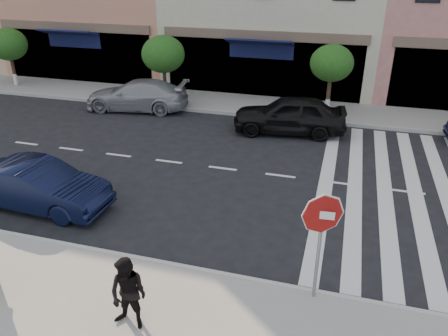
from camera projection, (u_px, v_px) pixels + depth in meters
ground at (180, 231)px, 11.57m from camera, size 120.00×120.00×0.00m
sidewalk_near at (108, 335)px, 8.30m from camera, size 60.00×4.50×0.15m
sidewalk_far at (263, 106)px, 21.05m from camera, size 60.00×3.00×0.15m
street_tree_wa at (8, 45)px, 23.40m from camera, size 2.00×2.00×3.05m
street_tree_wb at (163, 54)px, 21.16m from camera, size 2.10×2.10×3.06m
street_tree_c at (332, 63)px, 19.13m from camera, size 1.90×1.90×3.04m
stop_sign at (322, 224)px, 8.38m from camera, size 0.87×0.13×2.45m
walker at (128, 294)px, 8.10m from camera, size 0.79×0.64×1.54m
car_near_mid at (38, 186)px, 12.42m from camera, size 4.22×1.59×1.38m
car_far_left at (137, 95)px, 20.57m from camera, size 5.03×2.60×1.40m
car_far_mid at (289, 115)px, 17.79m from camera, size 4.74×2.39×1.55m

